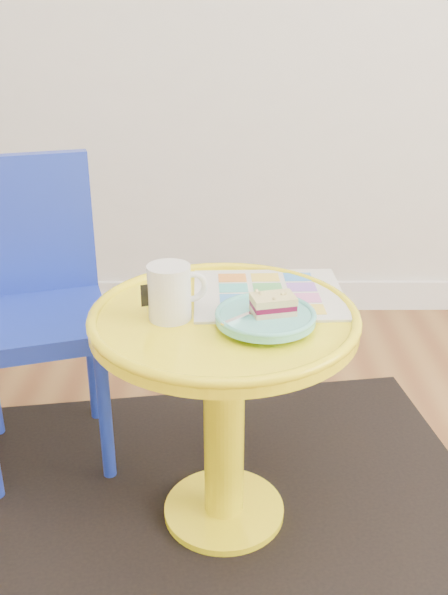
{
  "coord_description": "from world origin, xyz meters",
  "views": [
    {
      "loc": [
        -0.21,
        -0.46,
        1.14
      ],
      "look_at": [
        -0.21,
        0.8,
        0.58
      ],
      "focal_mm": 40.0,
      "sensor_mm": 36.0,
      "label": 1
    }
  ],
  "objects_px": {
    "chair": "(32,294)",
    "newspaper": "(269,294)",
    "mug": "(171,291)",
    "side_table": "(224,377)",
    "plate": "(265,318)"
  },
  "relations": [
    {
      "from": "chair",
      "to": "plate",
      "type": "xyz_separation_m",
      "value": [
        0.58,
        -0.35,
        0.1
      ]
    },
    {
      "from": "chair",
      "to": "mug",
      "type": "relative_size",
      "value": 6.4
    },
    {
      "from": "chair",
      "to": "mug",
      "type": "height_order",
      "value": "chair"
    },
    {
      "from": "chair",
      "to": "newspaper",
      "type": "bearing_deg",
      "value": -34.88
    },
    {
      "from": "side_table",
      "to": "plate",
      "type": "relative_size",
      "value": 2.8
    },
    {
      "from": "side_table",
      "to": "chair",
      "type": "bearing_deg",
      "value": 148.93
    },
    {
      "from": "side_table",
      "to": "chair",
      "type": "height_order",
      "value": "chair"
    },
    {
      "from": "plate",
      "to": "side_table",
      "type": "bearing_deg",
      "value": 146.51
    },
    {
      "from": "newspaper",
      "to": "side_table",
      "type": "bearing_deg",
      "value": -136.84
    },
    {
      "from": "chair",
      "to": "plate",
      "type": "relative_size",
      "value": 3.93
    },
    {
      "from": "side_table",
      "to": "newspaper",
      "type": "height_order",
      "value": "newspaper"
    },
    {
      "from": "mug",
      "to": "plate",
      "type": "relative_size",
      "value": 0.61
    },
    {
      "from": "chair",
      "to": "mug",
      "type": "bearing_deg",
      "value": -55.68
    },
    {
      "from": "side_table",
      "to": "newspaper",
      "type": "bearing_deg",
      "value": 44.92
    },
    {
      "from": "newspaper",
      "to": "mug",
      "type": "height_order",
      "value": "mug"
    }
  ]
}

